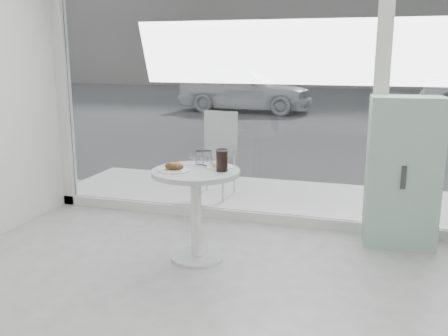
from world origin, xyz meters
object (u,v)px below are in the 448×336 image
(patio_chair, at_px, (217,148))
(plate_fritter, at_px, (175,168))
(plate_donut, at_px, (220,165))
(main_table, at_px, (196,196))
(water_tumbler_a, at_px, (200,158))
(cola_glass, at_px, (222,161))
(mint_cabinet, at_px, (402,172))
(car_white, at_px, (246,89))
(water_tumbler_b, at_px, (207,159))

(patio_chair, height_order, plate_fritter, patio_chair)
(plate_fritter, bearing_deg, plate_donut, 35.22)
(main_table, xyz_separation_m, plate_fritter, (-0.15, -0.09, 0.25))
(main_table, xyz_separation_m, water_tumbler_a, (-0.04, 0.22, 0.27))
(patio_chair, distance_m, cola_glass, 1.88)
(mint_cabinet, distance_m, cola_glass, 1.66)
(mint_cabinet, height_order, car_white, car_white)
(patio_chair, xyz_separation_m, plate_fritter, (0.24, -1.88, 0.19))
(patio_chair, bearing_deg, cola_glass, -66.16)
(water_tumbler_a, relative_size, water_tumbler_b, 0.91)
(car_white, distance_m, water_tumbler_a, 10.83)
(car_white, xyz_separation_m, plate_donut, (2.52, -10.66, 0.12))
(main_table, relative_size, water_tumbler_b, 6.13)
(water_tumbler_a, xyz_separation_m, cola_glass, (0.26, -0.19, 0.04))
(main_table, xyz_separation_m, patio_chair, (-0.39, 1.79, 0.06))
(plate_donut, distance_m, water_tumbler_b, 0.15)
(water_tumbler_a, bearing_deg, patio_chair, 102.37)
(car_white, relative_size, plate_fritter, 15.63)
(main_table, xyz_separation_m, plate_donut, (0.16, 0.13, 0.24))
(patio_chair, distance_m, water_tumbler_a, 1.63)
(mint_cabinet, height_order, patio_chair, mint_cabinet)
(patio_chair, bearing_deg, main_table, -72.75)
(cola_glass, bearing_deg, plate_donut, 116.31)
(main_table, xyz_separation_m, water_tumbler_b, (0.03, 0.19, 0.28))
(mint_cabinet, xyz_separation_m, water_tumbler_b, (-1.60, -0.69, 0.16))
(main_table, height_order, water_tumbler_b, water_tumbler_b)
(mint_cabinet, bearing_deg, plate_donut, -157.15)
(main_table, xyz_separation_m, cola_glass, (0.21, 0.02, 0.30))
(mint_cabinet, bearing_deg, main_table, -155.81)
(plate_donut, relative_size, water_tumbler_a, 1.96)
(plate_fritter, relative_size, water_tumbler_a, 2.21)
(plate_donut, bearing_deg, water_tumbler_a, 157.69)
(main_table, distance_m, patio_chair, 1.83)
(water_tumbler_b, bearing_deg, cola_glass, -42.57)
(patio_chair, relative_size, plate_donut, 4.39)
(plate_donut, bearing_deg, mint_cabinet, 27.05)
(water_tumbler_a, bearing_deg, car_white, 102.37)
(car_white, bearing_deg, patio_chair, -163.42)
(plate_donut, xyz_separation_m, water_tumbler_b, (-0.13, 0.06, 0.04))
(mint_cabinet, distance_m, car_white, 10.68)
(water_tumbler_b, xyz_separation_m, cola_glass, (0.18, -0.17, 0.03))
(main_table, relative_size, car_white, 0.20)
(cola_glass, bearing_deg, patio_chair, 108.86)
(patio_chair, relative_size, water_tumbler_b, 7.81)
(main_table, height_order, patio_chair, patio_chair)
(patio_chair, height_order, plate_donut, patio_chair)
(cola_glass, bearing_deg, mint_cabinet, 31.18)
(main_table, bearing_deg, plate_donut, 39.06)
(mint_cabinet, xyz_separation_m, patio_chair, (-2.02, 0.91, -0.06))
(water_tumbler_b, distance_m, cola_glass, 0.25)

